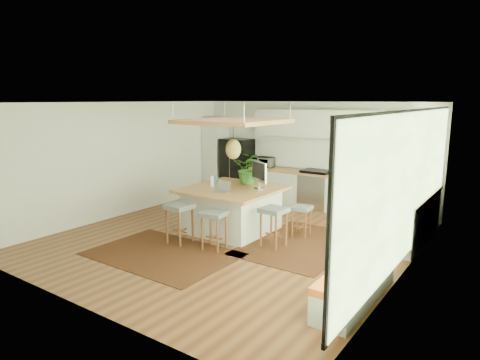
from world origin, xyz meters
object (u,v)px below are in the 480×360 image
Objects in this scene: island at (232,209)px; fridge at (237,164)px; stool_right_back at (301,219)px; island_plant at (249,172)px; stool_near_right at (214,231)px; stool_left_side at (195,206)px; laptop at (221,186)px; stool_right_front at (274,229)px; monitor at (259,176)px; stool_near_left at (180,225)px; microwave at (264,161)px.

fridge is at bearing 123.49° from island.
stool_right_back is (1.38, 0.50, -0.11)m from island.
stool_near_right is at bearing -78.10° from island_plant.
fridge reaches higher than island.
laptop is (1.15, -0.51, 0.70)m from stool_left_side.
monitor is (-0.74, 0.65, 0.83)m from stool_right_front.
island is 2.54× the size of stool_near_right.
stool_left_side is 1.50m from island_plant.
fridge is 2.64× the size of monitor.
laptop reaches higher than island.
stool_right_back is at bearing -2.85° from island_plant.
stool_left_side is (-2.34, 0.46, 0.00)m from stool_right_front.
stool_near_left is 1.13m from laptop.
island is 1.28m from stool_near_left.
stool_right_front is 1.01× the size of stool_left_side.
stool_right_back is 2.01× the size of laptop.
microwave is 2.41m from island_plant.
stool_near_right is 1.92m from stool_left_side.
stool_left_side is 2.42× the size of laptop.
island_plant is at bearing 178.25° from monitor.
stool_right_front is at bearing 1.19° from laptop.
fridge reaches higher than laptop.
island_plant is (0.41, 1.79, 0.85)m from stool_near_left.
island reaches higher than stool_left_side.
monitor is at bearing 85.95° from stool_near_right.
stool_left_side is 2.80m from microwave.
island_plant reaches higher than laptop.
stool_right_back is at bearing 9.60° from stool_left_side.
island_plant reaches higher than stool_near_right.
island is 1.47m from stool_right_back.
stool_near_right is 1.15× the size of stool_right_back.
microwave is (-1.41, 2.50, -0.10)m from monitor.
fridge is 2.18× the size of stool_left_side.
stool_left_side is at bearing 154.37° from laptop.
stool_near_right is 1.63m from monitor.
laptop is at bearing -74.81° from microwave.
stool_left_side is at bearing 175.62° from island.
stool_left_side is at bearing -170.40° from stool_right_back.
island_plant is at bearing 141.80° from stool_right_front.
laptop is at bearing 62.12° from stool_near_left.
monitor is at bearing -62.17° from microwave.
laptop is 0.50× the size of monitor.
monitor is at bearing 29.31° from island.
stool_near_right is (0.39, -1.12, -0.11)m from island.
stool_near_left is 1.23× the size of stool_right_back.
microwave is 0.72× the size of island_plant.
laptop is at bearing -90.98° from monitor.
laptop is (0.42, 0.79, 0.70)m from stool_near_left.
monitor is 1.25× the size of microwave.
microwave reaches higher than stool_near_left.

